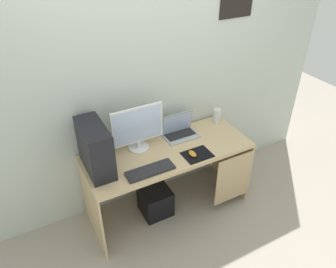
% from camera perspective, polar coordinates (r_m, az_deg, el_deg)
% --- Properties ---
extents(ground_plane, '(8.00, 8.00, 0.00)m').
position_cam_1_polar(ground_plane, '(3.48, 0.00, -12.49)').
color(ground_plane, '#9E9384').
extents(wall_back, '(4.00, 0.05, 2.60)m').
position_cam_1_polar(wall_back, '(2.98, -3.17, 9.68)').
color(wall_back, beige).
rests_on(wall_back, ground_plane).
extents(desk, '(1.56, 0.62, 0.73)m').
position_cam_1_polar(desk, '(3.08, 0.41, -4.92)').
color(desk, tan).
rests_on(desk, ground_plane).
extents(pc_tower, '(0.20, 0.45, 0.43)m').
position_cam_1_polar(pc_tower, '(2.73, -12.70, -2.46)').
color(pc_tower, black).
rests_on(pc_tower, desk).
extents(monitor, '(0.49, 0.19, 0.43)m').
position_cam_1_polar(monitor, '(2.91, -5.35, 1.05)').
color(monitor, white).
rests_on(monitor, desk).
extents(laptop, '(0.34, 0.22, 0.22)m').
position_cam_1_polar(laptop, '(3.19, 2.02, 0.56)').
color(laptop, '#9EA3A8').
rests_on(laptop, desk).
extents(speaker, '(0.07, 0.07, 0.15)m').
position_cam_1_polar(speaker, '(3.41, 8.57, 3.19)').
color(speaker, silver).
rests_on(speaker, desk).
extents(keyboard, '(0.42, 0.14, 0.02)m').
position_cam_1_polar(keyboard, '(2.76, -3.14, -6.41)').
color(keyboard, '#232326').
rests_on(keyboard, desk).
extents(mousepad, '(0.26, 0.20, 0.00)m').
position_cam_1_polar(mousepad, '(2.95, 5.16, -3.63)').
color(mousepad, black).
rests_on(mousepad, desk).
extents(mouse_left, '(0.06, 0.10, 0.03)m').
position_cam_1_polar(mouse_left, '(2.93, 4.33, -3.48)').
color(mouse_left, orange).
rests_on(mouse_left, mousepad).
extents(subwoofer, '(0.29, 0.29, 0.29)m').
position_cam_1_polar(subwoofer, '(3.33, -2.23, -11.70)').
color(subwoofer, black).
rests_on(subwoofer, ground_plane).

